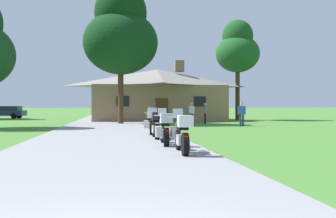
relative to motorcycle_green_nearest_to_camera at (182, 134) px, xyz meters
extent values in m
plane|color=#42752D|center=(-2.22, 11.97, -0.62)|extent=(500.00, 500.00, 0.00)
cube|color=gray|center=(-2.22, 9.97, -0.59)|extent=(6.40, 80.00, 0.06)
cylinder|color=black|center=(0.02, 0.87, -0.24)|extent=(0.13, 0.64, 0.64)
cylinder|color=black|center=(-0.02, -0.57, -0.24)|extent=(0.17, 0.64, 0.64)
cube|color=silver|center=(0.00, 0.13, -0.18)|extent=(0.28, 0.57, 0.30)
ellipsoid|color=#195B33|center=(0.01, 0.39, 0.27)|extent=(0.31, 0.53, 0.26)
cube|color=black|center=(0.00, -0.07, 0.18)|extent=(0.29, 0.53, 0.10)
cylinder|color=silver|center=(0.02, 0.83, 0.46)|extent=(0.66, 0.05, 0.03)
cylinder|color=silver|center=(0.02, 0.87, 0.12)|extent=(0.07, 0.24, 0.73)
cube|color=#B2BCC6|center=(0.02, 0.93, 0.60)|extent=(0.32, 0.12, 0.27)
sphere|color=silver|center=(0.02, 0.83, 0.32)|extent=(0.11, 0.11, 0.11)
cube|color=silver|center=(-0.02, -0.62, 0.40)|extent=(0.41, 0.37, 0.32)
cube|color=red|center=(-0.02, -0.79, -0.01)|extent=(0.14, 0.03, 0.06)
cylinder|color=silver|center=(0.13, -0.25, -0.34)|extent=(0.09, 0.55, 0.07)
cylinder|color=black|center=(-0.16, 3.40, -0.24)|extent=(0.13, 0.64, 0.64)
cylinder|color=black|center=(-0.20, 1.96, -0.24)|extent=(0.17, 0.64, 0.64)
cube|color=silver|center=(-0.18, 2.66, -0.18)|extent=(0.28, 0.57, 0.30)
ellipsoid|color=silver|center=(-0.18, 2.92, 0.27)|extent=(0.31, 0.53, 0.26)
cube|color=black|center=(-0.19, 2.46, 0.18)|extent=(0.29, 0.53, 0.10)
cylinder|color=silver|center=(-0.16, 3.36, 0.46)|extent=(0.66, 0.05, 0.03)
cylinder|color=silver|center=(-0.16, 3.40, 0.12)|extent=(0.07, 0.24, 0.73)
cube|color=#B2BCC6|center=(-0.16, 3.46, 0.60)|extent=(0.32, 0.12, 0.27)
sphere|color=silver|center=(-0.16, 3.36, 0.32)|extent=(0.11, 0.11, 0.11)
cube|color=#B7B7BC|center=(-0.20, 1.91, 0.40)|extent=(0.41, 0.37, 0.32)
cube|color=red|center=(-0.21, 1.74, -0.01)|extent=(0.14, 0.03, 0.06)
cylinder|color=silver|center=(-0.05, 2.28, -0.34)|extent=(0.09, 0.55, 0.07)
cube|color=#B7B7BC|center=(-0.46, 2.02, -0.06)|extent=(0.21, 0.41, 0.36)
cube|color=#B7B7BC|center=(0.06, 2.00, -0.06)|extent=(0.21, 0.41, 0.36)
cylinder|color=black|center=(-0.22, 6.15, -0.24)|extent=(0.11, 0.64, 0.64)
cylinder|color=black|center=(-0.22, 4.71, -0.24)|extent=(0.16, 0.64, 0.64)
cube|color=silver|center=(-0.22, 5.41, -0.18)|extent=(0.26, 0.56, 0.30)
ellipsoid|color=black|center=(-0.22, 5.67, 0.27)|extent=(0.30, 0.52, 0.26)
cube|color=black|center=(-0.22, 5.21, 0.18)|extent=(0.28, 0.52, 0.10)
cylinder|color=silver|center=(-0.22, 6.11, 0.46)|extent=(0.66, 0.03, 0.03)
cylinder|color=silver|center=(-0.22, 6.15, 0.12)|extent=(0.06, 0.24, 0.73)
cube|color=#B2BCC6|center=(-0.22, 6.21, 0.60)|extent=(0.32, 0.11, 0.27)
sphere|color=silver|center=(-0.22, 6.11, 0.32)|extent=(0.11, 0.11, 0.11)
cube|color=black|center=(-0.22, 4.66, 0.40)|extent=(0.40, 0.36, 0.32)
cube|color=red|center=(-0.22, 4.49, -0.01)|extent=(0.14, 0.03, 0.06)
cylinder|color=silver|center=(-0.08, 5.03, -0.34)|extent=(0.07, 0.55, 0.07)
cylinder|color=black|center=(-0.10, 8.74, -0.24)|extent=(0.15, 0.65, 0.64)
cylinder|color=black|center=(-0.21, 7.31, -0.24)|extent=(0.20, 0.65, 0.64)
cube|color=silver|center=(-0.16, 8.00, -0.18)|extent=(0.30, 0.58, 0.30)
ellipsoid|color=#195B33|center=(-0.14, 8.26, 0.27)|extent=(0.34, 0.54, 0.26)
cube|color=black|center=(-0.17, 7.80, 0.18)|extent=(0.32, 0.54, 0.10)
cylinder|color=silver|center=(-0.11, 8.70, 0.46)|extent=(0.66, 0.08, 0.03)
cylinder|color=silver|center=(-0.10, 8.74, 0.12)|extent=(0.08, 0.24, 0.73)
cube|color=#B2BCC6|center=(-0.10, 8.80, 0.60)|extent=(0.33, 0.13, 0.27)
sphere|color=silver|center=(-0.11, 8.70, 0.32)|extent=(0.11, 0.11, 0.11)
cube|color=silver|center=(-0.21, 7.26, 0.40)|extent=(0.42, 0.39, 0.32)
cube|color=red|center=(-0.22, 7.09, -0.01)|extent=(0.14, 0.04, 0.06)
cylinder|color=silver|center=(-0.04, 7.62, -0.34)|extent=(0.11, 0.55, 0.07)
cube|color=silver|center=(-0.46, 7.37, -0.06)|extent=(0.23, 0.41, 0.36)
cube|color=silver|center=(0.06, 7.34, -0.06)|extent=(0.23, 0.41, 0.36)
cube|color=#896B4C|center=(2.21, 26.95, 1.05)|extent=(12.24, 7.86, 3.33)
pyramid|color=gray|center=(2.21, 26.95, 3.56)|extent=(12.98, 8.33, 1.69)
cube|color=brown|center=(4.41, 26.95, 4.75)|extent=(0.90, 0.90, 1.10)
cube|color=#472D19|center=(2.21, 23.00, 0.43)|extent=(1.10, 0.08, 2.10)
cube|color=black|center=(-1.22, 23.00, 1.21)|extent=(1.10, 0.06, 0.90)
cube|color=black|center=(5.64, 23.00, 1.21)|extent=(1.10, 0.06, 0.90)
cylinder|color=black|center=(5.17, 18.96, -0.19)|extent=(0.14, 0.14, 0.86)
cylinder|color=black|center=(5.14, 18.78, -0.19)|extent=(0.14, 0.14, 0.86)
cube|color=gray|center=(5.15, 18.87, 0.52)|extent=(0.28, 0.39, 0.56)
cylinder|color=gray|center=(5.19, 19.09, 0.50)|extent=(0.09, 0.09, 0.58)
cylinder|color=gray|center=(5.11, 18.64, 0.50)|extent=(0.09, 0.09, 0.58)
sphere|color=tan|center=(5.15, 18.87, 0.94)|extent=(0.21, 0.21, 0.21)
cylinder|color=navy|center=(6.97, 15.11, -0.19)|extent=(0.14, 0.14, 0.86)
cylinder|color=navy|center=(6.79, 15.14, -0.19)|extent=(0.14, 0.14, 0.86)
cube|color=#2D56AD|center=(6.88, 15.12, 0.52)|extent=(0.39, 0.27, 0.56)
cylinder|color=#2D56AD|center=(7.11, 15.09, 0.50)|extent=(0.09, 0.09, 0.58)
cylinder|color=#2D56AD|center=(6.65, 15.16, 0.50)|extent=(0.09, 0.09, 0.58)
sphere|color=tan|center=(6.88, 15.12, 0.94)|extent=(0.21, 0.21, 0.21)
cylinder|color=#B2AD99|center=(6.88, 15.12, 1.04)|extent=(0.22, 0.22, 0.05)
cylinder|color=navy|center=(3.78, 17.77, -0.19)|extent=(0.14, 0.14, 0.86)
cylinder|color=navy|center=(3.87, 17.62, -0.19)|extent=(0.14, 0.14, 0.86)
cube|color=silver|center=(3.83, 17.70, 0.52)|extent=(0.36, 0.42, 0.56)
cylinder|color=silver|center=(3.72, 17.90, 0.50)|extent=(0.09, 0.09, 0.58)
cylinder|color=silver|center=(3.94, 17.49, 0.50)|extent=(0.09, 0.09, 0.58)
sphere|color=tan|center=(3.83, 17.70, 0.94)|extent=(0.21, 0.21, 0.21)
cylinder|color=#422D19|center=(-1.46, 19.60, 1.77)|extent=(0.44, 0.44, 4.78)
ellipsoid|color=#0F3314|center=(-1.46, 19.60, 5.77)|extent=(5.84, 5.84, 4.96)
ellipsoid|color=black|center=(-1.46, 19.60, 8.10)|extent=(4.09, 4.09, 4.38)
cylinder|color=#422D19|center=(10.35, 26.74, 2.12)|extent=(0.44, 0.44, 5.47)
ellipsoid|color=#194C1E|center=(10.35, 26.74, 6.06)|extent=(4.40, 4.40, 3.74)
ellipsoid|color=#16441B|center=(10.35, 26.74, 7.82)|extent=(3.08, 3.08, 3.30)
cube|color=navy|center=(-14.26, 34.60, 0.00)|extent=(4.76, 2.29, 0.60)
cube|color=black|center=(-14.06, 34.58, 0.54)|extent=(3.36, 1.93, 0.48)
cylinder|color=black|center=(-12.92, 33.61, -0.30)|extent=(0.66, 0.28, 0.64)
cylinder|color=black|center=(-12.75, 35.30, -0.30)|extent=(0.66, 0.28, 0.64)
camera|label=1|loc=(-1.96, -11.18, 0.83)|focal=41.71mm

